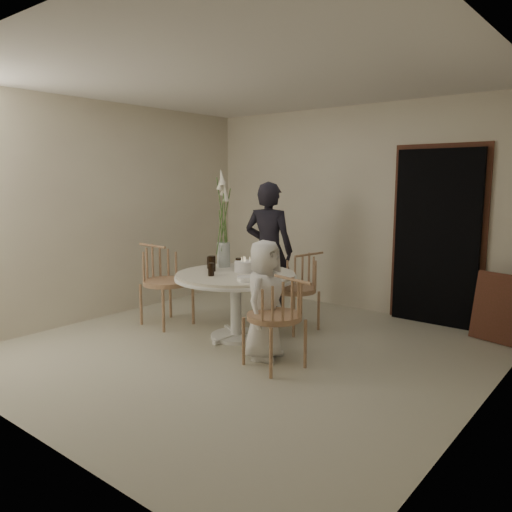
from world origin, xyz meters
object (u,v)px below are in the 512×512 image
Objects in this scene: chair_right at (283,309)px; girl at (269,250)px; birthday_cake at (245,266)px; table at (236,283)px; chair_far at (302,280)px; flower_vase at (223,230)px; chair_left at (159,273)px; boy at (265,300)px.

girl is (-1.21, 1.37, 0.28)m from chair_right.
birthday_cake is (-0.94, 0.59, 0.21)m from chair_right.
chair_far is at bearing 66.04° from table.
girl is 7.06× the size of birthday_cake.
flower_vase reaches higher than table.
chair_right is at bearing -25.24° from table.
flower_vase is at bearing 167.88° from birthday_cake.
chair_left reaches higher than chair_far.
chair_right reaches higher than chair_far.
chair_right is (0.62, -1.24, 0.01)m from chair_far.
chair_far is 1.12m from boy.
birthday_cake reaches higher than chair_right.
chair_right is at bearing -95.16° from chair_left.
birthday_cake is at bearing -108.27° from chair_right.
chair_left is 0.82× the size of boy.
chair_right is at bearing 115.79° from girl.
chair_far is 1.09m from flower_vase.
boy reaches higher than chair_far.
chair_left is (-2.09, 0.33, 0.04)m from chair_right.
chair_far is (0.35, 0.78, -0.04)m from table.
birthday_cake reaches higher than chair_far.
boy is 4.83× the size of birthday_cake.
birthday_cake is at bearing -105.75° from chair_far.
table is 0.98m from girl.
chair_far is at bearing -54.51° from chair_left.
boy is (0.63, -0.30, -0.03)m from table.
table is 1.38× the size of chair_left.
girl is 1.52× the size of flower_vase.
table is 1.49× the size of chair_right.
birthday_cake is at bearing 93.37° from girl.
chair_left is 0.56× the size of girl.
girl is (-0.24, 0.91, 0.24)m from table.
boy is (-0.33, 0.16, 0.01)m from chair_right.
girl reaches higher than chair_right.
chair_right is at bearing -26.75° from flower_vase.
chair_left is 0.85× the size of flower_vase.
flower_vase is (-0.38, 0.22, 0.55)m from table.
girl reaches higher than chair_left.
chair_right is 2.11m from chair_left.
chair_far is 0.78× the size of flower_vase.
girl is 1.46× the size of boy.
flower_vase is (-0.41, 0.09, 0.38)m from birthday_cake.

